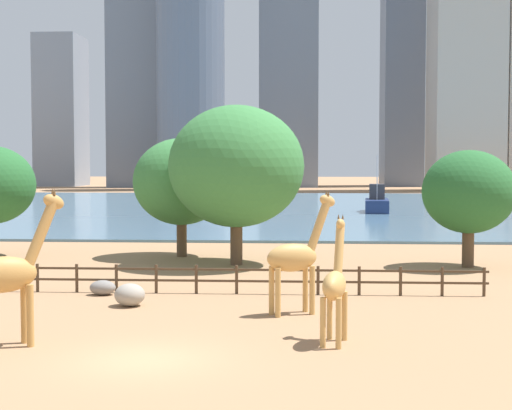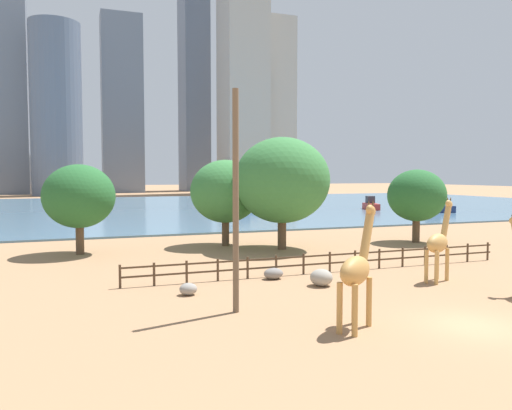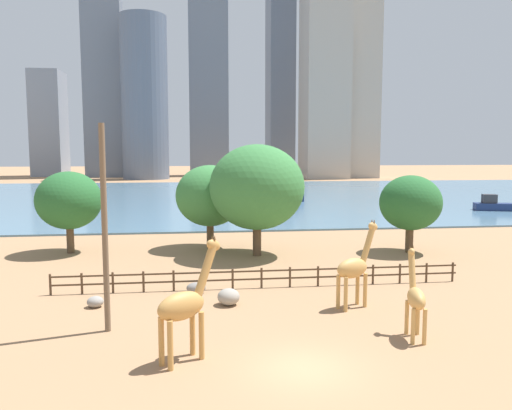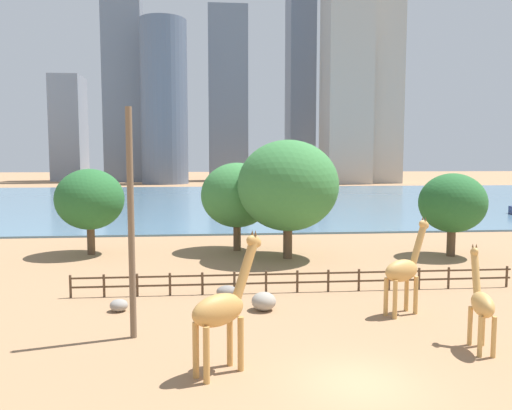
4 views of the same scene
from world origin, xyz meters
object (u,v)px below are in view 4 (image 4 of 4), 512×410
boat_tug (456,203)px  giraffe_young (481,303)px  utility_pole (131,224)px  tree_left_small (237,195)px  boulder_small (119,305)px  giraffe_tall (404,270)px  giraffe_companion (222,309)px  tree_left_large (452,203)px  boulder_near_fence (227,291)px  boulder_by_pole (264,301)px  tree_right_tall (90,200)px  boat_ferry (318,197)px  tree_center_broad (288,186)px

boat_tug → giraffe_young: bearing=-6.8°
utility_pole → tree_left_small: utility_pole is taller
boulder_small → boat_tug: bearing=48.5°
giraffe_tall → boat_tug: bearing=33.9°
giraffe_companion → tree_left_large: (18.82, 20.31, 1.88)m
boulder_near_fence → tree_left_large: bearing=29.4°
boulder_small → boulder_by_pole: bearing=-3.9°
boulder_near_fence → utility_pole: bearing=-125.6°
giraffe_young → tree_left_large: size_ratio=0.63×
giraffe_companion → boulder_by_pole: giraffe_companion is taller
tree_left_large → tree_right_tall: (-28.97, 3.33, 0.23)m
boulder_near_fence → boat_ferry: size_ratio=0.16×
boulder_near_fence → tree_left_large: size_ratio=0.18×
boulder_by_pole → boulder_small: 7.45m
boulder_by_pole → boulder_near_fence: bearing=124.9°
giraffe_young → boat_ferry: 65.05m
utility_pole → tree_right_tall: bearing=107.9°
boulder_small → tree_left_large: (23.95, 12.45, 3.96)m
tree_left_large → tree_center_broad: size_ratio=0.72×
tree_center_broad → boat_ferry: bearing=74.8°
boulder_by_pole → tree_left_large: bearing=38.1°
giraffe_companion → utility_pole: bearing=96.5°
giraffe_companion → tree_center_broad: tree_center_broad is taller
giraffe_companion → tree_left_small: bearing=48.4°
giraffe_tall → boulder_by_pole: 7.26m
tree_left_small → boat_tug: bearing=41.8°
boulder_by_pole → boat_tug: bearing=54.2°
boulder_near_fence → tree_left_large: tree_left_large is taller
boulder_by_pole → tree_left_large: tree_left_large is taller
giraffe_companion → boulder_near_fence: bearing=50.0°
boulder_by_pole → tree_left_small: (-0.47, 16.89, 4.26)m
tree_left_large → boat_tug: bearing=62.5°
giraffe_companion → boat_tug: bearing=19.0°
giraffe_young → boulder_near_fence: 13.43m
tree_center_broad → tree_left_small: (-3.78, 3.64, -0.99)m
utility_pole → boulder_by_pole: (6.10, 3.39, -4.53)m
boulder_by_pole → giraffe_tall: bearing=-10.6°
giraffe_young → tree_left_large: 20.92m
tree_right_tall → boat_tug: (47.62, 32.45, -3.54)m
giraffe_young → boulder_small: size_ratio=4.59×
tree_left_small → boat_tug: tree_left_small is taller
tree_left_large → boat_tug: size_ratio=1.21×
boulder_near_fence → boulder_by_pole: boulder_by_pole is taller
giraffe_tall → boulder_by_pole: (-6.91, 1.29, -1.80)m
giraffe_tall → giraffe_young: 5.03m
tree_center_broad → boat_tug: (31.87, 35.48, -4.75)m
giraffe_tall → boulder_small: size_ratio=5.31×
giraffe_young → boat_tug: 61.12m
utility_pole → boulder_near_fence: utility_pole is taller
giraffe_tall → boat_ferry: 60.43m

